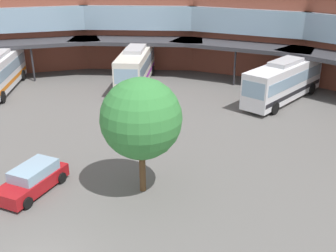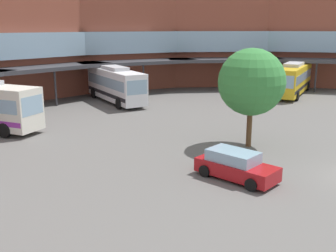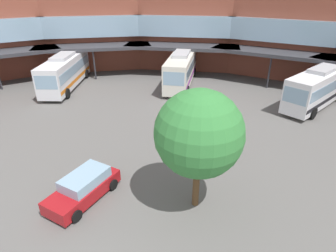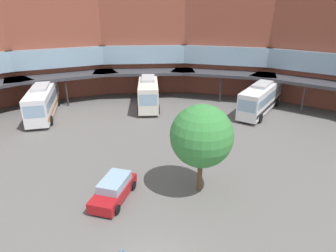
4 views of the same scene
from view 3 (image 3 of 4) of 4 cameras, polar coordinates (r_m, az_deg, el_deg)
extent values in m
cube|color=brown|center=(40.59, 23.01, 19.87)|extent=(15.35, 8.50, 15.03)
cube|color=#8CADC6|center=(40.16, 22.48, 17.71)|extent=(13.97, 8.48, 2.63)
cube|color=#38383D|center=(36.22, 20.68, 13.56)|extent=(14.99, 6.54, 0.40)
cylinder|color=#2D2D33|center=(35.11, 19.67, 10.16)|extent=(0.20, 0.20, 3.76)
cube|color=brown|center=(42.21, 3.75, 21.93)|extent=(15.35, 8.50, 15.03)
cube|color=#8CADC6|center=(41.76, 3.59, 19.81)|extent=(13.97, 8.48, 2.63)
cube|color=#38383D|center=(37.78, 2.77, 15.65)|extent=(14.99, 6.54, 0.40)
cylinder|color=#2D2D33|center=(36.64, 2.40, 12.30)|extent=(0.20, 0.20, 3.76)
cube|color=brown|center=(43.19, -15.21, 21.24)|extent=(15.53, 12.61, 15.03)
cube|color=#8CADC6|center=(42.74, -14.99, 19.18)|extent=(14.41, 12.07, 2.63)
cube|color=#38383D|center=(38.73, -14.83, 15.11)|extent=(14.50, 10.90, 0.40)
cylinder|color=#2D2D33|center=(37.57, -14.58, 11.85)|extent=(0.20, 0.20, 3.76)
cube|color=white|center=(31.79, 28.18, 6.99)|extent=(7.14, 10.64, 3.14)
cube|color=#8CADC6|center=(31.68, 28.33, 7.63)|extent=(6.88, 10.09, 1.00)
cube|color=black|center=(32.05, 27.85, 5.52)|extent=(7.06, 10.46, 0.38)
cube|color=#8CADC6|center=(26.89, 24.23, 5.52)|extent=(1.93, 1.09, 1.38)
cube|color=#B2B2B7|center=(31.34, 28.87, 9.98)|extent=(3.29, 4.21, 0.36)
cylinder|color=black|center=(28.58, 27.14, 2.29)|extent=(0.78, 1.11, 1.10)
cylinder|color=black|center=(29.37, 22.89, 3.77)|extent=(0.78, 1.11, 1.10)
cylinder|color=black|center=(35.87, 28.08, 6.65)|extent=(0.78, 1.11, 1.10)
cube|color=white|center=(35.39, -19.94, 10.30)|extent=(5.80, 11.06, 3.13)
cube|color=#8CADC6|center=(35.30, -20.03, 10.88)|extent=(5.64, 10.46, 1.00)
cube|color=orange|center=(35.63, -19.72, 8.95)|extent=(5.75, 10.86, 0.38)
cube|color=#8CADC6|center=(30.54, -23.32, 8.02)|extent=(2.11, 0.81, 1.38)
cube|color=#B2B2B7|center=(34.99, -20.38, 13.03)|extent=(2.89, 4.25, 0.36)
cylinder|color=black|center=(32.07, -19.61, 6.18)|extent=(0.63, 1.14, 1.10)
cylinder|color=black|center=(33.02, -23.67, 6.04)|extent=(0.63, 1.14, 1.10)
cylinder|color=black|center=(38.71, -16.09, 10.04)|extent=(0.63, 1.14, 1.10)
cylinder|color=black|center=(39.50, -19.59, 9.87)|extent=(0.63, 1.14, 1.10)
cube|color=silver|center=(34.26, 2.66, 11.41)|extent=(4.12, 10.95, 3.20)
cube|color=#8CADC6|center=(34.16, 2.67, 12.03)|extent=(4.07, 10.33, 1.02)
cube|color=purple|center=(34.50, 2.63, 9.97)|extent=(4.12, 10.74, 0.38)
cube|color=#8CADC6|center=(29.12, 1.17, 9.46)|extent=(2.18, 0.46, 1.41)
cube|color=#B2B2B7|center=(33.84, 2.72, 14.32)|extent=(2.32, 4.07, 0.36)
cylinder|color=black|center=(31.08, 3.93, 7.06)|extent=(0.47, 1.13, 1.10)
cylinder|color=black|center=(31.44, -0.61, 7.36)|extent=(0.47, 1.13, 1.10)
cylinder|color=black|center=(37.98, 5.30, 10.65)|extent=(0.47, 1.13, 1.10)
cylinder|color=black|center=(38.28, 1.53, 10.88)|extent=(0.47, 1.13, 1.10)
cube|color=#A51419|center=(16.96, -16.66, -12.35)|extent=(2.53, 4.64, 0.75)
cube|color=#8CADC6|center=(16.69, -16.36, -10.10)|extent=(2.01, 2.87, 0.60)
cylinder|color=black|center=(15.86, -17.95, -16.83)|extent=(0.33, 0.69, 0.66)
cylinder|color=black|center=(16.99, -22.29, -14.30)|extent=(0.33, 0.69, 0.66)
cylinder|color=black|center=(17.37, -11.02, -11.50)|extent=(0.33, 0.69, 0.66)
cylinder|color=black|center=(18.41, -15.40, -9.59)|extent=(0.33, 0.69, 0.66)
cylinder|color=brown|center=(15.36, 5.71, -10.84)|extent=(0.36, 0.36, 3.20)
sphere|color=#38843D|center=(13.84, 6.23, -1.51)|extent=(4.44, 4.44, 4.44)
camera|label=1|loc=(8.37, 172.47, -15.63)|focal=43.70mm
camera|label=2|loc=(28.00, -65.20, 5.41)|focal=42.82mm
camera|label=4|loc=(7.55, -136.16, -4.98)|focal=31.23mm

